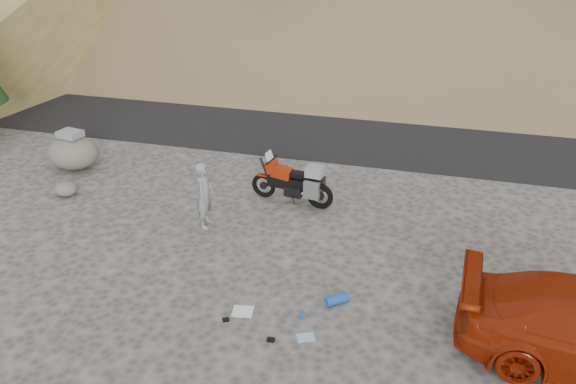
% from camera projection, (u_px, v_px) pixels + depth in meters
% --- Properties ---
extents(ground, '(140.00, 140.00, 0.00)m').
position_uv_depth(ground, '(251.00, 258.00, 12.33)').
color(ground, '#43413E').
rests_on(ground, ground).
extents(road, '(120.00, 7.00, 0.05)m').
position_uv_depth(road, '(331.00, 123.00, 20.09)').
color(road, black).
rests_on(road, ground).
extents(motorcycle, '(2.27, 0.83, 1.35)m').
position_uv_depth(motorcycle, '(295.00, 183.00, 14.37)').
color(motorcycle, black).
rests_on(motorcycle, ground).
extents(man, '(0.42, 0.62, 1.64)m').
position_uv_depth(man, '(207.00, 225.00, 13.60)').
color(man, gray).
rests_on(man, ground).
extents(boulder, '(1.87, 1.74, 1.15)m').
position_uv_depth(boulder, '(73.00, 152.00, 16.41)').
color(boulder, '#5C574F').
rests_on(boulder, ground).
extents(small_rock, '(0.63, 0.57, 0.37)m').
position_uv_depth(small_rock, '(66.00, 189.00, 14.95)').
color(small_rock, '#5C574F').
rests_on(small_rock, ground).
extents(gear_white_cloth, '(0.44, 0.40, 0.01)m').
position_uv_depth(gear_white_cloth, '(243.00, 311.00, 10.67)').
color(gear_white_cloth, white).
rests_on(gear_white_cloth, ground).
extents(gear_blue_mat, '(0.49, 0.44, 0.19)m').
position_uv_depth(gear_blue_mat, '(337.00, 299.00, 10.85)').
color(gear_blue_mat, '#1C49AA').
rests_on(gear_blue_mat, ground).
extents(gear_bottle, '(0.08, 0.08, 0.19)m').
position_uv_depth(gear_bottle, '(303.00, 315.00, 10.43)').
color(gear_bottle, '#1C49AA').
rests_on(gear_bottle, ground).
extents(gear_glove_a, '(0.14, 0.11, 0.04)m').
position_uv_depth(gear_glove_a, '(271.00, 340.00, 9.94)').
color(gear_glove_a, black).
rests_on(gear_glove_a, ground).
extents(gear_glove_b, '(0.15, 0.14, 0.04)m').
position_uv_depth(gear_glove_b, '(226.00, 320.00, 10.43)').
color(gear_glove_b, black).
rests_on(gear_glove_b, ground).
extents(gear_blue_cloth, '(0.38, 0.34, 0.01)m').
position_uv_depth(gear_blue_cloth, '(306.00, 337.00, 10.02)').
color(gear_blue_cloth, '#90B4DF').
rests_on(gear_blue_cloth, ground).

